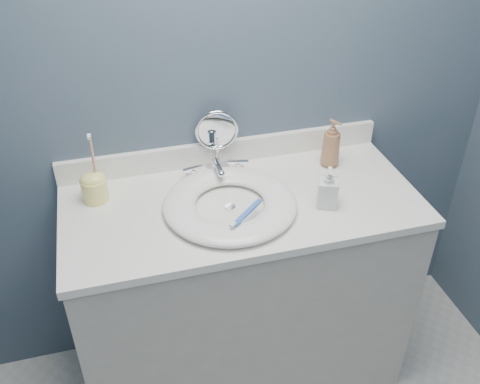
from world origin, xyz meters
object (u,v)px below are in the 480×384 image
object	(u,v)px
soap_bottle_amber	(331,143)
toothbrush_holder	(94,186)
makeup_mirror	(217,137)
soap_bottle_clear	(328,187)

from	to	relation	value
soap_bottle_amber	toothbrush_holder	world-z (taller)	toothbrush_holder
toothbrush_holder	makeup_mirror	bearing A→B (deg)	12.28
soap_bottle_clear	toothbrush_holder	bearing A→B (deg)	-175.36
makeup_mirror	toothbrush_holder	xyz separation A→B (m)	(-0.45, -0.10, -0.07)
makeup_mirror	toothbrush_holder	size ratio (longest dim) A/B	0.92
soap_bottle_amber	soap_bottle_clear	xyz separation A→B (m)	(-0.11, -0.24, -0.02)
toothbrush_holder	soap_bottle_clear	bearing A→B (deg)	-17.49
makeup_mirror	soap_bottle_clear	size ratio (longest dim) A/B	1.61
makeup_mirror	soap_bottle_clear	bearing A→B (deg)	-42.09
makeup_mirror	soap_bottle_amber	xyz separation A→B (m)	(0.41, -0.10, -0.03)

